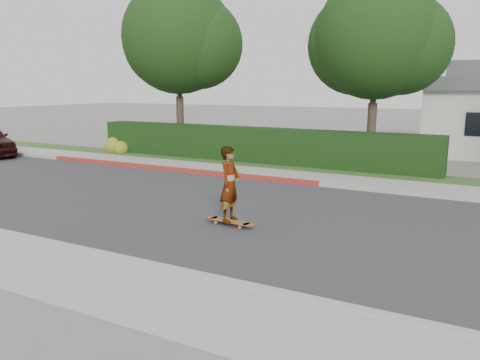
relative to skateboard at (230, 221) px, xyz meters
The scene contains 14 objects.
ground 1.23m from the skateboard, 116.65° to the left, with size 120.00×120.00×0.00m, color slate.
road 1.22m from the skateboard, 116.65° to the left, with size 60.00×8.00×0.01m, color #2D2D30.
curb_near 3.06m from the skateboard, 100.31° to the right, with size 60.00×0.20×0.15m, color #9E9E99.
sidewalk_near 3.95m from the skateboard, 97.97° to the right, with size 60.00×1.60×0.12m, color gray.
curb_far 5.22m from the skateboard, 96.02° to the left, with size 60.00×0.20×0.15m, color #9E9E99.
curb_red_section 7.60m from the skateboard, 136.90° to the left, with size 12.00×0.21×0.15m, color maroon.
sidewalk_far 6.12m from the skateboard, 95.14° to the left, with size 60.00×1.60×0.12m, color gray.
planting_strip 7.71m from the skateboard, 94.07° to the left, with size 60.00×1.60×0.10m, color #2D4C1E.
hedge 9.04m from the skateboard, 113.16° to the left, with size 15.00×1.00×1.50m, color black.
flowering_shrub 13.14m from the skateboard, 143.44° to the left, with size 1.40×1.00×0.90m.
tree_left 13.68m from the skateboard, 129.50° to the left, with size 5.99×5.21×8.00m.
tree_center 11.38m from the skateboard, 84.78° to the left, with size 5.66×4.84×7.44m.
skateboard is the anchor object (origin of this frame).
skateboarder 0.88m from the skateboard, ahead, with size 0.63×0.41×1.73m, color white.
Camera 1 is at (5.61, -10.20, 3.19)m, focal length 35.00 mm.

